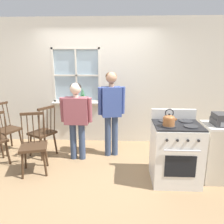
% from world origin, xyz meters
% --- Properties ---
extents(ground_plane, '(16.00, 16.00, 0.00)m').
position_xyz_m(ground_plane, '(0.00, 0.00, 0.00)').
color(ground_plane, '#937551').
extents(wall_back, '(6.40, 0.16, 2.70)m').
position_xyz_m(wall_back, '(0.02, 1.40, 1.34)').
color(wall_back, silver).
rests_on(wall_back, ground_plane).
extents(chair_by_window, '(0.51, 0.50, 1.00)m').
position_xyz_m(chair_by_window, '(-0.92, -0.08, 0.46)').
color(chair_by_window, '#3D2819').
rests_on(chair_by_window, ground_plane).
extents(chair_near_wall, '(0.56, 0.57, 1.00)m').
position_xyz_m(chair_near_wall, '(-0.99, 0.55, 0.46)').
color(chair_near_wall, '#3D2819').
rests_on(chair_near_wall, ground_plane).
extents(chair_center_cluster, '(0.54, 0.55, 1.00)m').
position_xyz_m(chair_center_cluster, '(-1.80, 0.71, 0.46)').
color(chair_center_cluster, '#3D2819').
rests_on(chair_center_cluster, ground_plane).
extents(person_elderly_left, '(0.58, 0.23, 1.45)m').
position_xyz_m(person_elderly_left, '(-0.30, 0.44, 0.88)').
color(person_elderly_left, '#384766').
rests_on(person_elderly_left, ground_plane).
extents(person_teen_center, '(0.52, 0.28, 1.63)m').
position_xyz_m(person_teen_center, '(0.33, 0.63, 0.99)').
color(person_teen_center, '#384766').
rests_on(person_teen_center, ground_plane).
extents(stove, '(0.71, 0.68, 1.08)m').
position_xyz_m(stove, '(1.37, -0.22, 0.47)').
color(stove, white).
rests_on(stove, ground_plane).
extents(kettle, '(0.21, 0.17, 0.25)m').
position_xyz_m(kettle, '(1.21, -0.35, 1.02)').
color(kettle, '#A86638').
rests_on(kettle, stove).
extents(potted_plant, '(0.15, 0.15, 0.34)m').
position_xyz_m(potted_plant, '(-0.34, 1.31, 1.02)').
color(potted_plant, beige).
rests_on(potted_plant, wall_back).
extents(side_counter, '(0.55, 0.50, 0.90)m').
position_xyz_m(side_counter, '(2.07, -0.15, 0.45)').
color(side_counter, beige).
rests_on(side_counter, ground_plane).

